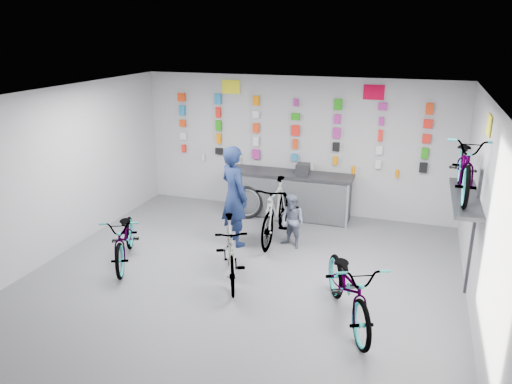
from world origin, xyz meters
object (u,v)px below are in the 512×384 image
(bike_center, at_px, (230,251))
(bike_right, at_px, (349,287))
(customer, at_px, (292,221))
(bike_service, at_px, (276,211))
(counter, at_px, (289,195))
(bike_left, at_px, (125,237))
(clerk, at_px, (234,196))

(bike_center, xyz_separation_m, bike_right, (2.00, -0.59, 0.01))
(customer, bearing_deg, bike_service, 170.68)
(bike_service, bearing_deg, customer, -34.88)
(counter, relative_size, bike_left, 1.49)
(bike_left, height_order, clerk, clerk)
(bike_right, bearing_deg, bike_service, 101.83)
(counter, xyz_separation_m, clerk, (-0.62, -1.73, 0.47))
(bike_left, relative_size, bike_service, 0.92)
(bike_left, bearing_deg, customer, 6.02)
(counter, distance_m, clerk, 1.90)
(bike_service, distance_m, customer, 0.48)
(counter, relative_size, bike_center, 1.55)
(counter, relative_size, bike_right, 1.34)
(bike_center, xyz_separation_m, bike_service, (0.22, 1.85, 0.07))
(bike_center, height_order, customer, bike_center)
(bike_center, bearing_deg, counter, 63.12)
(bike_left, bearing_deg, bike_service, 14.64)
(counter, height_order, bike_service, bike_service)
(bike_left, xyz_separation_m, bike_service, (2.22, 1.82, 0.12))
(counter, xyz_separation_m, bike_right, (1.84, -3.73, 0.04))
(bike_center, height_order, bike_right, bike_right)
(bike_service, xyz_separation_m, clerk, (-0.69, -0.44, 0.37))
(bike_right, bearing_deg, counter, 92.06)
(counter, bearing_deg, customer, -73.39)
(bike_service, bearing_deg, bike_center, -98.41)
(customer, bearing_deg, clerk, -146.48)
(clerk, bearing_deg, bike_service, -110.06)
(counter, xyz_separation_m, customer, (0.46, -1.55, 0.03))
(bike_left, bearing_deg, counter, 30.48)
(bike_left, height_order, bike_service, bike_service)
(clerk, bearing_deg, bike_left, 79.12)
(bike_service, height_order, customer, bike_service)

